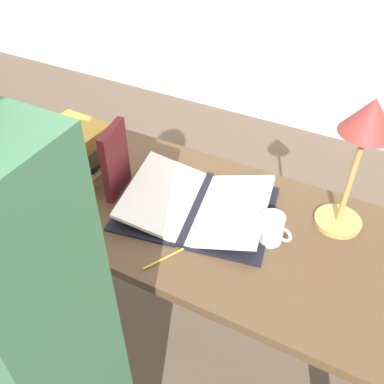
{
  "coord_description": "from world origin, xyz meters",
  "views": [
    {
      "loc": [
        0.49,
        -0.9,
        1.7
      ],
      "look_at": [
        0.02,
        0.01,
        0.81
      ],
      "focal_mm": 40.0,
      "sensor_mm": 36.0,
      "label": 1
    }
  ],
  "objects_px": {
    "open_book": "(196,205)",
    "pencil": "(167,257)",
    "book_standing_upright": "(115,161)",
    "reading_lamp": "(365,134)",
    "book_stack_tall": "(70,156)",
    "coffee_mug": "(272,228)",
    "person_reader": "(35,379)"
  },
  "relations": [
    {
      "from": "open_book",
      "to": "pencil",
      "type": "bearing_deg",
      "value": -95.84
    },
    {
      "from": "book_standing_upright",
      "to": "reading_lamp",
      "type": "bearing_deg",
      "value": 5.59
    },
    {
      "from": "book_stack_tall",
      "to": "open_book",
      "type": "bearing_deg",
      "value": 6.59
    },
    {
      "from": "coffee_mug",
      "to": "pencil",
      "type": "xyz_separation_m",
      "value": [
        -0.25,
        -0.21,
        -0.05
      ]
    },
    {
      "from": "book_stack_tall",
      "to": "book_standing_upright",
      "type": "relative_size",
      "value": 1.23
    },
    {
      "from": "reading_lamp",
      "to": "person_reader",
      "type": "xyz_separation_m",
      "value": [
        -0.45,
        -0.85,
        -0.25
      ]
    },
    {
      "from": "reading_lamp",
      "to": "coffee_mug",
      "type": "distance_m",
      "value": 0.37
    },
    {
      "from": "reading_lamp",
      "to": "person_reader",
      "type": "height_order",
      "value": "person_reader"
    },
    {
      "from": "open_book",
      "to": "book_standing_upright",
      "type": "height_order",
      "value": "book_standing_upright"
    },
    {
      "from": "book_stack_tall",
      "to": "person_reader",
      "type": "relative_size",
      "value": 0.19
    },
    {
      "from": "book_standing_upright",
      "to": "pencil",
      "type": "height_order",
      "value": "book_standing_upright"
    },
    {
      "from": "book_stack_tall",
      "to": "coffee_mug",
      "type": "bearing_deg",
      "value": 2.94
    },
    {
      "from": "pencil",
      "to": "person_reader",
      "type": "xyz_separation_m",
      "value": [
        -0.04,
        -0.48,
        0.09
      ]
    },
    {
      "from": "open_book",
      "to": "book_standing_upright",
      "type": "bearing_deg",
      "value": 176.91
    },
    {
      "from": "reading_lamp",
      "to": "person_reader",
      "type": "distance_m",
      "value": 1.0
    },
    {
      "from": "book_stack_tall",
      "to": "pencil",
      "type": "bearing_deg",
      "value": -19.69
    },
    {
      "from": "reading_lamp",
      "to": "pencil",
      "type": "relative_size",
      "value": 3.1
    },
    {
      "from": "book_stack_tall",
      "to": "coffee_mug",
      "type": "distance_m",
      "value": 0.73
    },
    {
      "from": "book_stack_tall",
      "to": "pencil",
      "type": "distance_m",
      "value": 0.52
    },
    {
      "from": "book_stack_tall",
      "to": "book_standing_upright",
      "type": "bearing_deg",
      "value": 5.79
    },
    {
      "from": "book_standing_upright",
      "to": "reading_lamp",
      "type": "xyz_separation_m",
      "value": [
        0.71,
        0.19,
        0.21
      ]
    },
    {
      "from": "book_stack_tall",
      "to": "pencil",
      "type": "relative_size",
      "value": 2.16
    },
    {
      "from": "book_standing_upright",
      "to": "pencil",
      "type": "xyz_separation_m",
      "value": [
        0.3,
        -0.19,
        -0.12
      ]
    },
    {
      "from": "coffee_mug",
      "to": "person_reader",
      "type": "distance_m",
      "value": 0.75
    },
    {
      "from": "coffee_mug",
      "to": "person_reader",
      "type": "height_order",
      "value": "person_reader"
    },
    {
      "from": "book_stack_tall",
      "to": "person_reader",
      "type": "xyz_separation_m",
      "value": [
        0.44,
        -0.65,
        -0.0
      ]
    },
    {
      "from": "coffee_mug",
      "to": "open_book",
      "type": "bearing_deg",
      "value": 176.49
    },
    {
      "from": "book_standing_upright",
      "to": "coffee_mug",
      "type": "height_order",
      "value": "book_standing_upright"
    },
    {
      "from": "book_stack_tall",
      "to": "person_reader",
      "type": "height_order",
      "value": "person_reader"
    },
    {
      "from": "pencil",
      "to": "book_stack_tall",
      "type": "bearing_deg",
      "value": 160.31
    },
    {
      "from": "open_book",
      "to": "person_reader",
      "type": "xyz_separation_m",
      "value": [
        -0.02,
        -0.7,
        0.07
      ]
    },
    {
      "from": "coffee_mug",
      "to": "person_reader",
      "type": "bearing_deg",
      "value": -112.69
    }
  ]
}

